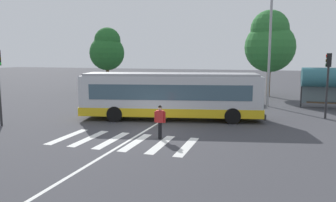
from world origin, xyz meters
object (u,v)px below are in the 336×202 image
Objects in this scene: city_transit_bus at (171,96)px; background_tree_right at (270,42)px; parked_car_blue at (157,92)px; traffic_light_far_corner at (328,75)px; parked_car_black at (213,93)px; pedestrian_crossing_street at (160,120)px; parked_car_teal at (242,94)px; twin_arm_street_lamp at (270,30)px; parked_car_charcoal at (183,93)px; background_tree_left at (107,49)px; bus_stop_shelter at (332,78)px.

background_tree_right is at bearing 67.65° from city_transit_bus.
city_transit_bus is 1.39× the size of background_tree_right.
parked_car_blue is 15.17m from traffic_light_far_corner.
parked_car_black is (5.31, 0.20, 0.00)m from parked_car_blue.
parked_car_black is at bearing 88.89° from pedestrian_crossing_street.
parked_car_black and parked_car_teal have the same top height.
background_tree_right is (-0.05, 6.92, -0.65)m from twin_arm_street_lamp.
parked_car_charcoal is 1.05× the size of traffic_light_far_corner.
background_tree_left is at bearing -171.99° from background_tree_right.
bus_stop_shelter is at bearing -3.84° from parked_car_blue.
parked_car_charcoal is (-1.50, 8.80, -0.82)m from city_transit_bus.
parked_car_blue is 11.57m from twin_arm_street_lamp.
pedestrian_crossing_street is 16.45m from bus_stop_shelter.
parked_car_black is 0.97× the size of parked_car_teal.
bus_stop_shelter is 6.12m from twin_arm_street_lamp.
twin_arm_street_lamp is (10.14, -1.25, 5.43)m from parked_car_blue.
parked_car_charcoal is at bearing 100.08° from pedestrian_crossing_street.
parked_car_blue is 0.45× the size of twin_arm_street_lamp.
bus_stop_shelter is at bearing -3.86° from parked_car_charcoal.
bus_stop_shelter reaches higher than parked_car_teal.
background_tree_right is (-4.85, 6.67, 3.13)m from bus_stop_shelter.
background_tree_left is (-21.86, 4.28, 2.42)m from bus_stop_shelter.
twin_arm_street_lamp is at bearing -14.85° from background_tree_left.
traffic_light_far_corner is (8.89, 8.46, 1.97)m from pedestrian_crossing_street.
bus_stop_shelter is 0.63× the size of background_tree_left.
city_transit_bus is at bearing -128.15° from twin_arm_street_lamp.
traffic_light_far_corner is (9.85, 3.37, 1.35)m from city_transit_bus.
city_transit_bus is at bearing -80.30° from parked_car_charcoal.
twin_arm_street_lamp is 17.70m from background_tree_left.
traffic_light_far_corner is at bearing -25.54° from parked_car_charcoal.
parked_car_teal is 0.64× the size of background_tree_left.
background_tree_right is at bearing 126.02° from bus_stop_shelter.
parked_car_charcoal is 0.45× the size of twin_arm_street_lamp.
traffic_light_far_corner is (13.93, -5.59, 2.17)m from parked_car_blue.
parked_car_black is 1.00× the size of bus_stop_shelter.
bus_stop_shelter is at bearing 52.79° from pedestrian_crossing_street.
background_tree_right reaches higher than parked_car_charcoal.
background_tree_right is at bearing 90.41° from twin_arm_street_lamp.
parked_car_blue is 0.52× the size of background_tree_right.
traffic_light_far_corner is at bearing -43.55° from parked_car_teal.
background_tree_left reaches higher than parked_car_teal.
parked_car_blue is at bearing 176.28° from parked_car_charcoal.
bus_stop_shelter reaches higher than city_transit_bus.
parked_car_charcoal is 12.51m from bus_stop_shelter.
city_transit_bus is 10.50m from traffic_light_far_corner.
parked_car_black is (2.74, 0.37, 0.00)m from parked_car_charcoal.
parked_car_charcoal is 0.98× the size of parked_car_teal.
background_tree_right reaches higher than bus_stop_shelter.
pedestrian_crossing_street is at bearing -127.21° from bus_stop_shelter.
parked_car_black is 1.04× the size of traffic_light_far_corner.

